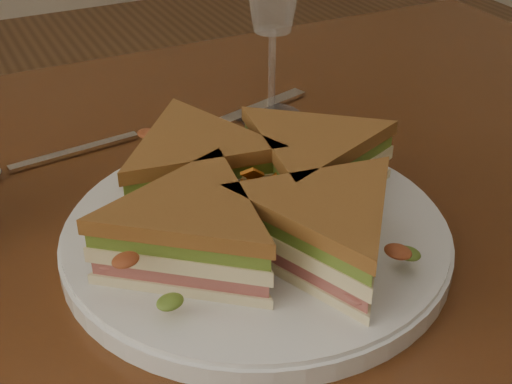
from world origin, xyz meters
TOP-DOWN VIEW (x-y plane):
  - table at (0.00, 0.00)m, footprint 1.20×0.80m
  - plate at (0.03, -0.05)m, footprint 0.30×0.30m
  - sandwich_wedges at (0.03, -0.05)m, footprint 0.32×0.32m
  - crisps_mound at (0.03, -0.05)m, footprint 0.09×0.09m
  - spoon at (-0.13, 0.16)m, footprint 0.18×0.04m
  - knife at (0.10, 0.16)m, footprint 0.21×0.07m

SIDE VIEW (x-z plane):
  - table at x=0.00m, z-range 0.28..1.03m
  - knife at x=0.10m, z-range 0.75..0.75m
  - spoon at x=-0.13m, z-range 0.75..0.76m
  - plate at x=0.03m, z-range 0.75..0.77m
  - crisps_mound at x=0.03m, z-range 0.77..0.82m
  - sandwich_wedges at x=0.03m, z-range 0.77..0.82m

